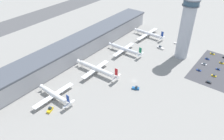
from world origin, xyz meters
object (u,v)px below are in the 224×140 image
car_black_suv (218,69)px  car_yellow_taxi (204,64)px  control_tower (186,28)px  service_truck_water (160,48)px  airplane_gate_alpha (55,95)px  airplane_gate_delta (148,34)px  car_navy_sedan (207,59)px  car_blue_compact (209,82)px  service_truck_fuel (136,88)px  car_green_van (222,63)px  airplane_gate_charlie (124,49)px  airplane_gate_bravo (96,69)px  car_maroon_suv (212,54)px  car_red_hatchback (199,70)px  service_truck_catering (177,43)px  car_silver_sedan (214,76)px  service_truck_baggage (50,110)px

car_black_suv → car_yellow_taxi: bearing=88.2°
control_tower → service_truck_water: control_tower is taller
airplane_gate_alpha → airplane_gate_delta: size_ratio=0.90×
car_navy_sedan → car_blue_compact: bearing=-161.0°
service_truck_fuel → car_navy_sedan: service_truck_fuel is taller
control_tower → car_green_van: control_tower is taller
airplane_gate_charlie → car_green_van: airplane_gate_charlie is taller
service_truck_water → airplane_gate_alpha: bearing=167.5°
car_yellow_taxi → airplane_gate_delta: bearing=74.1°
airplane_gate_delta → service_truck_water: airplane_gate_delta is taller
airplane_gate_delta → control_tower: bearing=-111.9°
airplane_gate_delta → car_yellow_taxi: airplane_gate_delta is taller
airplane_gate_bravo → car_navy_sedan: size_ratio=10.77×
car_green_van → car_maroon_suv: car_green_van is taller
car_blue_compact → car_maroon_suv: size_ratio=0.99×
car_green_van → airplane_gate_bravo: bearing=135.3°
car_blue_compact → car_red_hatchback: (13.19, 12.96, 0.00)m
car_navy_sedan → car_green_van: car_green_van is taller
car_blue_compact → airplane_gate_alpha: bearing=136.6°
car_green_van → car_maroon_suv: bearing=44.4°
airplane_gate_bravo → service_truck_catering: bearing=-19.2°
car_blue_compact → car_silver_sedan: size_ratio=1.09×
service_truck_fuel → airplane_gate_bravo: bearing=93.6°
car_yellow_taxi → car_blue_compact: 29.05m
airplane_gate_delta → car_black_suv: airplane_gate_delta is taller
airplane_gate_delta → car_navy_sedan: bearing=-97.0°
car_navy_sedan → car_maroon_suv: car_navy_sedan is taller
car_navy_sedan → car_silver_sedan: car_silver_sedan is taller
service_truck_baggage → service_truck_water: service_truck_baggage is taller
control_tower → airplane_gate_bravo: control_tower is taller
car_blue_compact → car_black_suv: bearing=-1.3°
car_navy_sedan → car_blue_compact: 40.47m
airplane_gate_alpha → car_maroon_suv: 163.66m
car_red_hatchback → car_maroon_suv: (38.55, -0.63, -0.03)m
service_truck_baggage → car_black_suv: (130.03, -81.33, -0.48)m
car_navy_sedan → car_red_hatchback: bearing=-179.5°
airplane_gate_bravo → service_truck_fuel: size_ratio=7.22×
service_truck_water → car_black_suv: bearing=-93.7°
service_truck_water → car_maroon_suv: size_ratio=1.81×
airplane_gate_alpha → service_truck_water: size_ratio=4.36×
airplane_gate_bravo → service_truck_fuel: (2.51, -40.36, -3.74)m
car_green_van → car_maroon_suv: size_ratio=0.86×
airplane_gate_alpha → car_blue_compact: bearing=-43.4°
airplane_gate_delta → service_truck_baggage: size_ratio=6.65×
service_truck_baggage → car_red_hatchback: size_ratio=1.42×
service_truck_baggage → car_blue_compact: size_ratio=1.33×
car_navy_sedan → car_maroon_suv: bearing=-3.5°
service_truck_baggage → control_tower: bearing=-18.5°
car_black_suv → airplane_gate_bravo: bearing=130.6°
control_tower → airplane_gate_alpha: control_tower is taller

